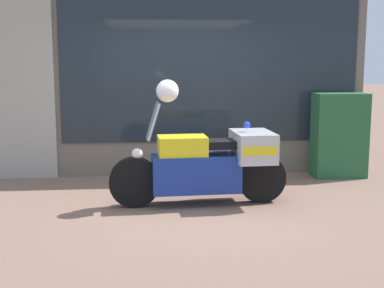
{
  "coord_description": "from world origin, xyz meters",
  "views": [
    {
      "loc": [
        -0.63,
        -6.7,
        1.9
      ],
      "look_at": [
        0.04,
        0.5,
        0.71
      ],
      "focal_mm": 50.0,
      "sensor_mm": 36.0,
      "label": 1
    }
  ],
  "objects": [
    {
      "name": "window_display",
      "position": [
        0.42,
        2.03,
        0.45
      ],
      "size": [
        4.52,
        0.3,
        1.88
      ],
      "color": "slate",
      "rests_on": "ground"
    },
    {
      "name": "utility_cabinet",
      "position": [
        2.47,
        1.42,
        0.67
      ],
      "size": [
        0.82,
        0.44,
        1.33
      ],
      "primitive_type": "cube",
      "color": "#235633",
      "rests_on": "ground"
    },
    {
      "name": "ground_plane",
      "position": [
        0.0,
        0.0,
        0.0
      ],
      "size": [
        60.0,
        60.0,
        0.0
      ],
      "primitive_type": "plane",
      "color": "#7A5B4C"
    },
    {
      "name": "shop_building",
      "position": [
        -0.43,
        2.0,
        1.85
      ],
      "size": [
        5.96,
        0.55,
        3.69
      ],
      "color": "#6B6056",
      "rests_on": "ground"
    },
    {
      "name": "paramedic_motorcycle",
      "position": [
        0.23,
        0.01,
        0.55
      ],
      "size": [
        2.31,
        0.77,
        1.33
      ],
      "rotation": [
        0.0,
        0.0,
        3.19
      ],
      "color": "black",
      "rests_on": "ground"
    },
    {
      "name": "white_helmet",
      "position": [
        -0.32,
        -0.02,
        1.48
      ],
      "size": [
        0.28,
        0.28,
        0.28
      ],
      "primitive_type": "sphere",
      "color": "white",
      "rests_on": "paramedic_motorcycle"
    }
  ]
}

